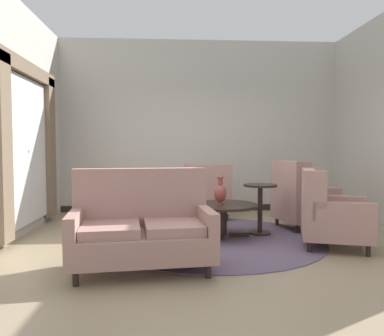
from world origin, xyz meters
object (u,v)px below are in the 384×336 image
object	(u,v)px
coffee_table	(224,209)
settee	(142,229)
side_table	(260,204)
porcelain_vase	(220,192)
armchair_near_sideboard	(206,195)
armchair_far_left	(329,214)
armchair_near_window	(300,200)

from	to	relation	value
coffee_table	settee	world-z (taller)	settee
settee	side_table	xyz separation A→B (m)	(1.61, 1.49, 0.02)
porcelain_vase	armchair_near_sideboard	xyz separation A→B (m)	(-0.06, 1.41, -0.21)
settee	armchair_far_left	bearing A→B (deg)	10.47
side_table	porcelain_vase	bearing A→B (deg)	-164.85
porcelain_vase	armchair_far_left	world-z (taller)	armchair_far_left
coffee_table	porcelain_vase	xyz separation A→B (m)	(-0.05, -0.01, 0.24)
settee	armchair_near_window	size ratio (longest dim) A/B	1.43
settee	side_table	size ratio (longest dim) A/B	2.07
settee	armchair_near_window	distance (m)	2.99
armchair_near_window	coffee_table	bearing A→B (deg)	98.56
armchair_near_sideboard	armchair_near_window	world-z (taller)	armchair_near_window
armchair_near_sideboard	porcelain_vase	bearing A→B (deg)	89.40
side_table	armchair_far_left	bearing A→B (deg)	-48.76
armchair_near_sideboard	armchair_near_window	distance (m)	1.65
armchair_far_left	coffee_table	bearing A→B (deg)	80.47
armchair_near_sideboard	settee	bearing A→B (deg)	67.99
coffee_table	porcelain_vase	world-z (taller)	porcelain_vase
coffee_table	armchair_near_sideboard	bearing A→B (deg)	94.34
armchair_near_sideboard	armchair_far_left	world-z (taller)	armchair_far_left
armchair_near_sideboard	side_table	size ratio (longest dim) A/B	1.34
armchair_near_sideboard	armchair_far_left	distance (m)	2.44
side_table	settee	bearing A→B (deg)	-137.28
armchair_near_sideboard	coffee_table	bearing A→B (deg)	91.41
coffee_table	armchair_far_left	world-z (taller)	armchair_far_left
porcelain_vase	side_table	xyz separation A→B (m)	(0.61, 0.16, -0.20)
armchair_near_window	armchair_far_left	size ratio (longest dim) A/B	1.07
porcelain_vase	armchair_near_window	xyz separation A→B (m)	(1.34, 0.53, -0.19)
settee	armchair_far_left	world-z (taller)	settee
armchair_far_left	armchair_near_window	bearing A→B (deg)	15.07
coffee_table	side_table	bearing A→B (deg)	15.89
armchair_far_left	settee	bearing A→B (deg)	124.06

